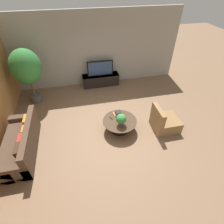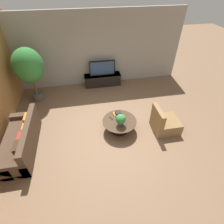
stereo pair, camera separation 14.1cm
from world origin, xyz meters
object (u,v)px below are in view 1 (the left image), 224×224
object	(u,v)px
media_console	(101,80)
coffee_table	(120,123)
armchair_wicker	(164,122)
potted_palm_tall	(26,68)
couch_by_wall	(21,143)
television	(100,68)
potted_plant_tabletop	(121,119)

from	to	relation	value
media_console	coffee_table	world-z (taller)	media_console
media_console	armchair_wicker	size ratio (longest dim) A/B	1.86
coffee_table	potted_palm_tall	size ratio (longest dim) A/B	0.52
armchair_wicker	media_console	bearing A→B (deg)	26.12
coffee_table	armchair_wicker	world-z (taller)	armchair_wicker
coffee_table	couch_by_wall	size ratio (longest dim) A/B	0.52
armchair_wicker	potted_palm_tall	size ratio (longest dim) A/B	0.41
television	potted_palm_tall	size ratio (longest dim) A/B	0.53
media_console	potted_palm_tall	xyz separation A→B (m)	(-2.71, -0.65, 1.15)
media_console	potted_palm_tall	size ratio (longest dim) A/B	0.77
armchair_wicker	potted_plant_tabletop	size ratio (longest dim) A/B	2.17
media_console	television	size ratio (longest dim) A/B	1.46
media_console	potted_plant_tabletop	bearing A→B (deg)	-87.92
couch_by_wall	armchair_wicker	size ratio (longest dim) A/B	2.41
coffee_table	potted_palm_tall	xyz separation A→B (m)	(-2.83, 2.29, 1.12)
media_console	coffee_table	bearing A→B (deg)	-87.57
television	coffee_table	xyz separation A→B (m)	(0.12, -2.93, -0.52)
coffee_table	couch_by_wall	bearing A→B (deg)	-175.95
media_console	television	distance (m)	0.55
couch_by_wall	potted_palm_tall	distance (m)	2.73
television	couch_by_wall	size ratio (longest dim) A/B	0.53
television	armchair_wicker	xyz separation A→B (m)	(1.55, -3.17, -0.54)
television	armchair_wicker	bearing A→B (deg)	-63.87
coffee_table	media_console	bearing A→B (deg)	92.43
media_console	potted_plant_tabletop	size ratio (longest dim) A/B	4.03
armchair_wicker	potted_palm_tall	distance (m)	5.08
television	potted_plant_tabletop	distance (m)	3.12
coffee_table	potted_palm_tall	bearing A→B (deg)	141.07
media_console	couch_by_wall	world-z (taller)	couch_by_wall
couch_by_wall	armchair_wicker	distance (m)	4.36
potted_palm_tall	potted_plant_tabletop	size ratio (longest dim) A/B	5.25
television	armchair_wicker	size ratio (longest dim) A/B	1.27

